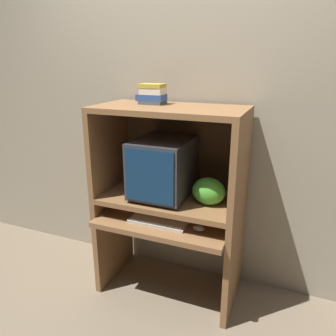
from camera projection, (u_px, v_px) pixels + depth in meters
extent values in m
plane|color=#756651|center=(156.00, 309.00, 2.29)|extent=(12.00, 12.00, 0.00)
cube|color=gray|center=(186.00, 111.00, 2.40)|extent=(6.00, 0.06, 2.60)
cube|color=brown|center=(114.00, 239.00, 2.59)|extent=(0.04, 0.52, 0.62)
cube|color=brown|center=(233.00, 265.00, 2.25)|extent=(0.04, 0.52, 0.62)
cube|color=brown|center=(160.00, 227.00, 2.17)|extent=(0.91, 0.30, 0.04)
cube|color=brown|center=(112.00, 195.00, 2.48)|extent=(0.04, 0.52, 0.14)
cube|color=brown|center=(237.00, 216.00, 2.14)|extent=(0.04, 0.52, 0.14)
cube|color=brown|center=(170.00, 198.00, 2.29)|extent=(0.91, 0.52, 0.04)
cube|color=brown|center=(109.00, 146.00, 2.36)|extent=(0.04, 0.52, 0.62)
cube|color=brown|center=(241.00, 161.00, 2.02)|extent=(0.04, 0.52, 0.62)
cube|color=brown|center=(170.00, 109.00, 2.10)|extent=(0.91, 0.52, 0.04)
cube|color=#48321E|center=(183.00, 145.00, 2.41)|extent=(0.91, 0.01, 0.62)
cylinder|color=#333338|center=(164.00, 194.00, 2.30)|extent=(0.20, 0.20, 0.02)
cube|color=#333338|center=(164.00, 166.00, 2.24)|extent=(0.37, 0.46, 0.38)
cube|color=navy|center=(149.00, 177.00, 2.03)|extent=(0.33, 0.01, 0.34)
cube|color=beige|center=(158.00, 222.00, 2.18)|extent=(0.40, 0.13, 0.02)
cube|color=silver|center=(158.00, 220.00, 2.17)|extent=(0.36, 0.10, 0.01)
ellipsoid|color=#B7B7B7|center=(199.00, 228.00, 2.08)|extent=(0.08, 0.05, 0.03)
ellipsoid|color=green|center=(209.00, 191.00, 2.13)|extent=(0.22, 0.16, 0.18)
cube|color=#4C4C51|center=(153.00, 102.00, 2.20)|extent=(0.16, 0.12, 0.02)
cube|color=navy|center=(151.00, 98.00, 2.19)|extent=(0.19, 0.11, 0.04)
cube|color=beige|center=(153.00, 91.00, 2.17)|extent=(0.15, 0.11, 0.04)
cube|color=gold|center=(152.00, 86.00, 2.16)|extent=(0.16, 0.12, 0.03)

